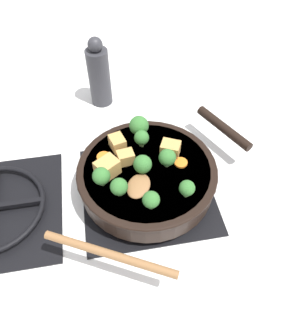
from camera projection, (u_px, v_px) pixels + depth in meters
The scene contains 19 objects.
ground_plane at pixel (147, 190), 0.80m from camera, with size 2.40×2.40×0.00m, color white.
front_burner_grate at pixel (147, 187), 0.79m from camera, with size 0.31×0.31×0.03m.
skillet_pan at pixel (148, 175), 0.76m from camera, with size 0.35×0.43×0.06m.
wooden_spoon at pixel (123, 224), 0.63m from camera, with size 0.25×0.24×0.02m.
tofu_cube_center_large at pixel (126, 157), 0.74m from camera, with size 0.04×0.03×0.03m, color tan.
tofu_cube_near_handle at pixel (117, 143), 0.76m from camera, with size 0.04×0.03×0.03m, color tan.
tofu_cube_east_chunk at pixel (107, 169), 0.71m from camera, with size 0.05×0.04×0.04m, color tan.
tofu_cube_west_chunk at pixel (170, 149), 0.75m from camera, with size 0.04×0.03×0.03m, color tan.
broccoli_floret_near_spoon at pixel (168, 159), 0.72m from camera, with size 0.04×0.04×0.05m.
broccoli_floret_center_top at pixel (143, 164), 0.71m from camera, with size 0.04×0.04×0.05m.
broccoli_floret_east_rim at pixel (151, 200), 0.65m from camera, with size 0.04×0.04×0.04m.
broccoli_floret_west_rim at pixel (101, 176), 0.69m from camera, with size 0.04×0.04×0.05m.
broccoli_floret_north_edge at pixel (141, 126), 0.78m from camera, with size 0.05×0.05×0.05m.
broccoli_floret_south_cluster at pixel (141, 138), 0.76m from camera, with size 0.04×0.04×0.04m.
broccoli_floret_mid_floret at pixel (119, 187), 0.67m from camera, with size 0.04×0.04×0.04m.
broccoli_floret_small_inner at pixel (187, 188), 0.67m from camera, with size 0.03×0.03×0.04m.
carrot_slice_orange_thin at pixel (180, 161), 0.74m from camera, with size 0.03×0.03×0.01m, color orange.
carrot_slice_near_center at pixel (104, 157), 0.75m from camera, with size 0.03×0.03×0.01m, color orange.
pepper_mill at pixel (99, 75), 0.95m from camera, with size 0.06×0.06×0.21m.
Camera 1 is at (-0.46, 0.08, 0.65)m, focal length 35.00 mm.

